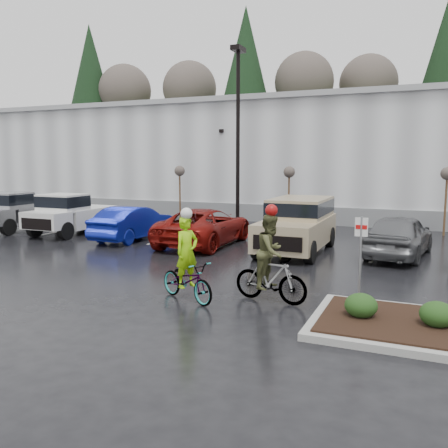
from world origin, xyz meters
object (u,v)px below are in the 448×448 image
at_px(sapling_east, 447,177).
at_px(fire_lane_sign, 361,250).
at_px(car_red, 205,226).
at_px(car_grey, 399,235).
at_px(sapling_mid, 289,175).
at_px(sapling_west, 180,174).
at_px(pickup_silver, 23,210).
at_px(cyclist_hivis, 187,272).
at_px(cyclist_olive, 271,267).
at_px(lamppost, 238,118).
at_px(suv_tan, 297,226).
at_px(pickup_white, 76,213).
at_px(car_blue, 133,223).

relative_size(sapling_east, fire_lane_sign, 1.45).
relative_size(car_red, car_grey, 1.18).
distance_m(sapling_mid, car_red, 7.05).
relative_size(sapling_west, car_red, 0.58).
relative_size(pickup_silver, cyclist_hivis, 2.21).
height_order(sapling_east, fire_lane_sign, sapling_east).
bearing_deg(sapling_east, cyclist_olive, -107.99).
bearing_deg(car_red, pickup_silver, -2.44).
height_order(sapling_west, cyclist_hivis, sapling_west).
distance_m(lamppost, suv_tan, 8.67).
height_order(sapling_west, car_grey, sapling_west).
height_order(fire_lane_sign, suv_tan, fire_lane_sign).
relative_size(pickup_white, cyclist_olive, 2.12).
distance_m(sapling_west, cyclist_hivis, 16.05).
bearing_deg(pickup_silver, car_blue, -3.56).
relative_size(sapling_east, car_blue, 0.70).
bearing_deg(cyclist_hivis, cyclist_olive, -45.46).
distance_m(suv_tan, car_grey, 3.73).
xyz_separation_m(sapling_west, car_grey, (12.33, -6.00, -1.93)).
bearing_deg(pickup_silver, pickup_white, 1.60).
relative_size(sapling_east, car_grey, 0.69).
xyz_separation_m(lamppost, sapling_west, (-4.00, 1.00, -2.96)).
distance_m(sapling_east, car_grey, 6.52).
relative_size(sapling_west, car_blue, 0.70).
height_order(suv_tan, cyclist_olive, cyclist_olive).
bearing_deg(sapling_east, lamppost, -174.29).
height_order(sapling_east, car_red, sapling_east).
bearing_deg(car_blue, pickup_silver, -2.30).
bearing_deg(pickup_silver, cyclist_hivis, -29.84).
xyz_separation_m(car_red, cyclist_hivis, (3.04, -7.39, -0.04)).
height_order(sapling_west, cyclist_olive, sapling_west).
bearing_deg(pickup_white, car_grey, 0.36).
bearing_deg(car_blue, fire_lane_sign, 150.92).
xyz_separation_m(suv_tan, cyclist_hivis, (-0.92, -7.28, -0.30)).
bearing_deg(cyclist_hivis, car_grey, -5.32).
xyz_separation_m(sapling_west, sapling_east, (14.00, 0.00, 0.00)).
bearing_deg(pickup_silver, suv_tan, -1.82).
height_order(car_red, cyclist_olive, cyclist_olive).
distance_m(sapling_west, pickup_white, 6.77).
bearing_deg(sapling_mid, pickup_silver, -153.19).
height_order(lamppost, car_red, lamppost).
relative_size(sapling_west, pickup_silver, 0.62).
distance_m(sapling_west, fire_lane_sign, 17.46).
xyz_separation_m(fire_lane_sign, car_blue, (-10.57, 6.18, -0.66)).
height_order(sapling_mid, suv_tan, sapling_mid).
bearing_deg(car_red, cyclist_olive, 126.25).
height_order(sapling_west, pickup_white, sapling_west).
bearing_deg(suv_tan, sapling_west, 142.52).
height_order(sapling_mid, car_grey, sapling_mid).
xyz_separation_m(sapling_east, fire_lane_sign, (-2.20, -12.80, -1.32)).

